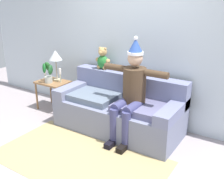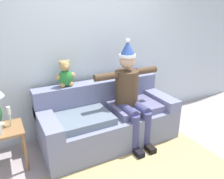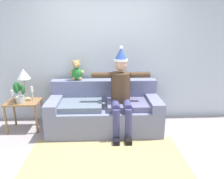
{
  "view_description": "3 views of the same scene",
  "coord_description": "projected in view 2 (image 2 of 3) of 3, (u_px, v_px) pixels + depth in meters",
  "views": [
    {
      "loc": [
        2.02,
        -2.35,
        2.06
      ],
      "look_at": [
        -0.03,
        0.83,
        0.73
      ],
      "focal_mm": 42.71,
      "sensor_mm": 36.0,
      "label": 1
    },
    {
      "loc": [
        -1.33,
        -1.64,
        1.92
      ],
      "look_at": [
        -0.02,
        0.84,
        0.88
      ],
      "focal_mm": 35.29,
      "sensor_mm": 36.0,
      "label": 2
    },
    {
      "loc": [
        -0.01,
        -2.59,
        1.82
      ],
      "look_at": [
        0.13,
        0.92,
        0.78
      ],
      "focal_mm": 33.39,
      "sensor_mm": 36.0,
      "label": 3
    }
  ],
  "objects": [
    {
      "name": "teddy_bear",
      "position": [
        65.0,
        75.0,
        3.1
      ],
      "size": [
        0.29,
        0.17,
        0.38
      ],
      "color": "#287833",
      "rests_on": "couch"
    },
    {
      "name": "candle_short",
      "position": [
        9.0,
        114.0,
        2.67
      ],
      "size": [
        0.04,
        0.04,
        0.26
      ],
      "color": "beige",
      "rests_on": "side_table"
    },
    {
      "name": "couch",
      "position": [
        107.0,
        119.0,
        3.34
      ],
      "size": [
        2.0,
        0.9,
        0.87
      ],
      "color": "slate",
      "rests_on": "ground_plane"
    },
    {
      "name": "back_wall",
      "position": [
        92.0,
        47.0,
        3.43
      ],
      "size": [
        7.0,
        0.1,
        2.7
      ],
      "primitive_type": "cube",
      "color": "silver",
      "rests_on": "ground_plane"
    },
    {
      "name": "person_seated",
      "position": [
        130.0,
        92.0,
        3.17
      ],
      "size": [
        1.02,
        0.77,
        1.54
      ],
      "color": "#4A3624",
      "rests_on": "ground_plane"
    }
  ]
}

